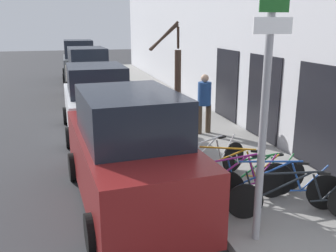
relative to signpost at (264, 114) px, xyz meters
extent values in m
plane|color=#333335|center=(-1.46, 7.65, -2.17)|extent=(80.00, 80.00, 0.00)
cube|color=gray|center=(1.14, 10.45, -2.09)|extent=(3.20, 32.00, 0.15)
cube|color=#BCBCC1|center=(2.89, 10.45, 1.08)|extent=(0.20, 32.00, 6.50)
cube|color=black|center=(2.77, 2.30, -0.81)|extent=(0.03, 1.77, 2.42)
cube|color=black|center=(2.77, 4.86, -0.81)|extent=(0.03, 1.77, 2.42)
cube|color=black|center=(2.77, 7.42, -0.81)|extent=(0.03, 1.77, 2.42)
cylinder|color=#939399|center=(0.00, 0.01, -0.12)|extent=(0.12, 0.12, 3.80)
cube|color=#19591E|center=(0.00, -0.06, 1.52)|extent=(0.44, 0.02, 0.22)
cube|color=white|center=(0.00, -0.06, 1.24)|extent=(0.58, 0.02, 0.22)
cylinder|color=black|center=(0.10, 0.62, -1.70)|extent=(0.63, 0.20, 0.65)
cylinder|color=black|center=(0.74, 0.45, -1.40)|extent=(0.95, 0.29, 0.53)
cylinder|color=black|center=(0.82, 0.43, -1.17)|extent=(1.11, 0.34, 0.08)
cylinder|color=black|center=(1.28, 0.30, -1.42)|extent=(0.21, 0.09, 0.47)
cylinder|color=black|center=(1.50, 0.24, -1.67)|extent=(0.60, 0.19, 0.08)
cylinder|color=black|center=(1.58, 0.22, -1.45)|extent=(0.45, 0.15, 0.52)
cylinder|color=black|center=(0.19, 0.60, -1.42)|extent=(0.21, 0.09, 0.56)
cube|color=black|center=(1.37, 0.27, -1.18)|extent=(0.21, 0.13, 0.04)
cylinder|color=#99999E|center=(0.27, 0.58, -1.15)|extent=(0.14, 0.43, 0.02)
cylinder|color=black|center=(0.01, 1.19, -1.68)|extent=(0.64, 0.28, 0.68)
cylinder|color=black|center=(1.66, 0.53, -1.68)|extent=(0.64, 0.28, 0.68)
cylinder|color=#1E4799|center=(0.63, 0.94, -1.37)|extent=(0.93, 0.40, 0.56)
cylinder|color=#1E4799|center=(0.71, 0.91, -1.13)|extent=(1.09, 0.46, 0.09)
cylinder|color=#1E4799|center=(1.16, 0.73, -1.39)|extent=(0.21, 0.11, 0.49)
cylinder|color=#1E4799|center=(1.37, 0.64, -1.66)|extent=(0.59, 0.26, 0.08)
cylinder|color=#1E4799|center=(1.45, 0.61, -1.42)|extent=(0.44, 0.20, 0.54)
cylinder|color=#1E4799|center=(0.09, 1.15, -1.39)|extent=(0.21, 0.11, 0.59)
cube|color=black|center=(1.25, 0.69, -1.14)|extent=(0.22, 0.15, 0.04)
cylinder|color=#99999E|center=(0.18, 1.12, -1.11)|extent=(0.19, 0.42, 0.02)
cylinder|color=black|center=(-0.67, 1.11, -1.67)|extent=(0.70, 0.07, 0.70)
cylinder|color=black|center=(1.03, 1.21, -1.67)|extent=(0.70, 0.07, 0.70)
cylinder|color=#8C1E72|center=(-0.03, 1.15, -1.34)|extent=(0.95, 0.09, 0.57)
cylinder|color=#8C1E72|center=(0.05, 1.15, -1.10)|extent=(1.11, 0.10, 0.09)
cylinder|color=#8C1E72|center=(0.52, 1.18, -1.37)|extent=(0.21, 0.05, 0.50)
cylinder|color=#8C1E72|center=(0.73, 1.19, -1.64)|extent=(0.60, 0.06, 0.08)
cylinder|color=#8C1E72|center=(0.82, 1.20, -1.40)|extent=(0.45, 0.05, 0.56)
cylinder|color=#8C1E72|center=(-0.58, 1.12, -1.37)|extent=(0.20, 0.04, 0.60)
cube|color=black|center=(0.60, 1.19, -1.11)|extent=(0.20, 0.09, 0.04)
cylinder|color=#99999E|center=(-0.50, 1.12, -1.07)|extent=(0.05, 0.44, 0.02)
cylinder|color=black|center=(0.08, 1.31, -1.71)|extent=(0.62, 0.08, 0.62)
cylinder|color=black|center=(1.56, 1.42, -1.71)|extent=(0.62, 0.08, 0.62)
cylinder|color=#197233|center=(0.63, 1.35, -1.43)|extent=(0.83, 0.10, 0.51)
cylinder|color=#197233|center=(0.71, 1.36, -1.21)|extent=(0.96, 0.11, 0.08)
cylinder|color=#197233|center=(1.11, 1.39, -1.45)|extent=(0.18, 0.05, 0.44)
cylinder|color=#197233|center=(1.30, 1.40, -1.69)|extent=(0.52, 0.07, 0.07)
cylinder|color=#197233|center=(1.37, 1.40, -1.47)|extent=(0.39, 0.06, 0.49)
cylinder|color=#197233|center=(0.15, 1.32, -1.45)|extent=(0.18, 0.05, 0.53)
cube|color=black|center=(1.19, 1.39, -1.22)|extent=(0.21, 0.09, 0.04)
cylinder|color=#99999E|center=(0.23, 1.32, -1.19)|extent=(0.06, 0.44, 0.02)
cylinder|color=black|center=(-0.32, 2.22, -1.68)|extent=(0.58, 0.39, 0.67)
cylinder|color=black|center=(1.14, 1.29, -1.68)|extent=(0.58, 0.39, 0.67)
cylinder|color=orange|center=(0.23, 1.87, -1.37)|extent=(0.84, 0.55, 0.55)
cylinder|color=orange|center=(0.30, 1.82, -1.14)|extent=(0.97, 0.63, 0.09)
cylinder|color=orange|center=(0.70, 1.57, -1.40)|extent=(0.19, 0.14, 0.48)
cylinder|color=orange|center=(0.88, 1.45, -1.66)|extent=(0.53, 0.35, 0.08)
cylinder|color=orange|center=(0.95, 1.41, -1.43)|extent=(0.40, 0.27, 0.54)
cylinder|color=orange|center=(-0.25, 2.17, -1.40)|extent=(0.19, 0.14, 0.58)
cube|color=black|center=(0.77, 1.52, -1.15)|extent=(0.21, 0.17, 0.04)
cylinder|color=#99999E|center=(-0.17, 2.13, -1.12)|extent=(0.26, 0.38, 0.02)
cylinder|color=black|center=(-0.68, 1.95, -1.67)|extent=(0.65, 0.32, 0.70)
cylinder|color=black|center=(0.84, 2.64, -1.67)|extent=(0.65, 0.32, 0.70)
cylinder|color=#B7B7BC|center=(-0.11, 2.21, -1.35)|extent=(0.87, 0.42, 0.57)
cylinder|color=#B7B7BC|center=(-0.03, 2.24, -1.10)|extent=(1.00, 0.49, 0.09)
cylinder|color=#B7B7BC|center=(0.38, 2.44, -1.37)|extent=(0.20, 0.12, 0.50)
cylinder|color=#B7B7BC|center=(0.57, 2.52, -1.64)|extent=(0.55, 0.27, 0.08)
cylinder|color=#B7B7BC|center=(0.65, 2.56, -1.40)|extent=(0.41, 0.21, 0.56)
cylinder|color=#B7B7BC|center=(-0.60, 1.98, -1.37)|extent=(0.19, 0.11, 0.60)
cube|color=black|center=(0.46, 2.47, -1.11)|extent=(0.22, 0.16, 0.04)
cylinder|color=#99999E|center=(-0.53, 2.02, -1.08)|extent=(0.21, 0.41, 0.02)
cube|color=maroon|center=(-1.65, 2.10, -1.38)|extent=(2.14, 4.82, 1.23)
cube|color=black|center=(-1.64, 1.91, -0.34)|extent=(1.81, 2.55, 0.85)
cylinder|color=black|center=(-2.66, 3.50, -1.86)|extent=(0.26, 0.64, 0.63)
cylinder|color=black|center=(-0.82, 3.62, -1.86)|extent=(0.26, 0.64, 0.63)
cylinder|color=black|center=(-2.48, 0.58, -1.86)|extent=(0.26, 0.64, 0.63)
cylinder|color=black|center=(-0.64, 0.70, -1.86)|extent=(0.26, 0.64, 0.63)
cube|color=silver|center=(-1.79, 7.26, -1.43)|extent=(1.95, 4.42, 1.15)
cube|color=black|center=(-1.78, 7.09, -0.41)|extent=(1.73, 2.31, 0.87)
cylinder|color=black|center=(-2.75, 8.60, -1.87)|extent=(0.23, 0.61, 0.60)
cylinder|color=black|center=(-0.87, 8.64, -1.87)|extent=(0.23, 0.61, 0.60)
cylinder|color=black|center=(-2.70, 5.89, -1.87)|extent=(0.23, 0.61, 0.60)
cylinder|color=black|center=(-0.82, 5.92, -1.87)|extent=(0.23, 0.61, 0.60)
cube|color=gray|center=(-1.66, 13.08, -1.39)|extent=(1.93, 4.82, 1.20)
cube|color=black|center=(-1.65, 12.89, -0.29)|extent=(1.67, 2.53, 1.01)
cylinder|color=black|center=(-2.59, 14.52, -1.84)|extent=(0.25, 0.66, 0.65)
cylinder|color=black|center=(-0.84, 14.59, -1.84)|extent=(0.25, 0.66, 0.65)
cylinder|color=black|center=(-2.47, 11.58, -1.84)|extent=(0.25, 0.66, 0.65)
cylinder|color=black|center=(-0.73, 11.64, -1.84)|extent=(0.25, 0.66, 0.65)
cube|color=#51565B|center=(-1.76, 19.23, -1.35)|extent=(1.86, 4.54, 1.28)
cube|color=black|center=(-1.76, 19.05, -0.20)|extent=(1.67, 2.37, 1.02)
cylinder|color=black|center=(-2.67, 20.64, -1.85)|extent=(0.22, 0.65, 0.65)
cylinder|color=black|center=(-0.84, 20.63, -1.85)|extent=(0.22, 0.65, 0.65)
cylinder|color=black|center=(-2.69, 17.84, -1.85)|extent=(0.22, 0.65, 0.65)
cylinder|color=black|center=(-0.86, 17.83, -1.85)|extent=(0.22, 0.65, 0.65)
cylinder|color=#4C3D2D|center=(1.16, 5.75, -1.58)|extent=(0.17, 0.17, 0.89)
cylinder|color=#4C3D2D|center=(1.47, 5.79, -1.58)|extent=(0.17, 0.17, 0.89)
cylinder|color=navy|center=(1.32, 5.77, -0.78)|extent=(0.41, 0.41, 0.70)
sphere|color=tan|center=(1.32, 5.77, -0.31)|extent=(0.24, 0.24, 0.24)
cylinder|color=#3D2D23|center=(-0.05, 4.09, -0.69)|extent=(0.16, 0.16, 2.67)
cylinder|color=#3D2D23|center=(0.08, 4.51, 0.91)|extent=(0.33, 0.87, 0.58)
cylinder|color=#3D2D23|center=(-0.37, 4.20, 0.95)|extent=(0.72, 0.28, 0.65)
cylinder|color=#3D2D23|center=(-0.37, 4.15, 0.98)|extent=(0.71, 0.18, 0.70)
camera|label=1|loc=(-2.75, -4.67, 1.26)|focal=40.00mm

